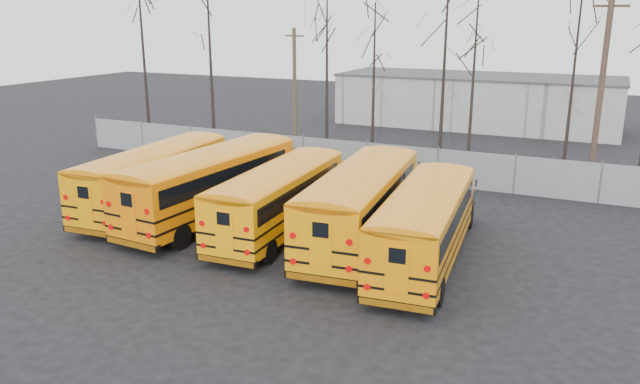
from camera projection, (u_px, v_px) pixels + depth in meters
The scene contains 17 objects.
ground at pixel (259, 246), 24.73m from camera, with size 120.00×120.00×0.00m, color black.
fence at pixel (367, 160), 34.92m from camera, with size 40.00×0.04×2.00m, color gray.
distant_building at pixel (477, 101), 51.26m from camera, with size 22.00×8.00×4.00m, color #989894.
bus_a at pixel (157, 173), 28.90m from camera, with size 3.17×10.91×3.02m.
bus_b at pixel (214, 179), 27.46m from camera, with size 3.49×11.59×3.20m.
bus_c at pixel (281, 193), 25.80m from camera, with size 2.91×10.47×2.90m.
bus_d at pixel (362, 198), 24.60m from camera, with size 3.68×11.42×3.14m.
bus_e at pixel (426, 219), 22.52m from camera, with size 3.34×10.62×2.93m.
utility_pole_left at pixel (295, 87), 42.45m from camera, with size 1.43×0.25×8.02m.
utility_pole_right at pixel (601, 89), 32.45m from camera, with size 1.76×0.45×9.92m.
tree_0 at pixel (143, 52), 44.45m from camera, with size 0.26×0.26×12.61m, color black.
tree_1 at pixel (210, 58), 43.42m from camera, with size 0.26×0.26×11.81m, color black.
tree_2 at pixel (327, 73), 40.84m from camera, with size 0.26×0.26×10.38m, color black.
tree_3 at pixel (374, 86), 37.18m from camera, with size 0.26×0.26×9.53m, color black.
tree_4 at pixel (444, 64), 37.04m from camera, with size 0.26×0.26×12.01m, color black.
tree_5 at pixel (473, 89), 33.78m from camera, with size 0.26×0.26×9.91m, color black.
tree_6 at pixel (574, 72), 33.36m from camera, with size 0.26×0.26×11.80m, color black.
Camera 1 is at (12.01, -20.00, 8.81)m, focal length 35.00 mm.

